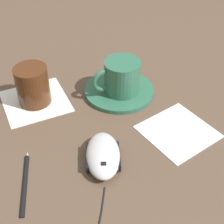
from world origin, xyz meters
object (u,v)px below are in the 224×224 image
at_px(saucer, 119,91).
at_px(computer_mouse, 103,155).
at_px(drinking_glass, 33,85).
at_px(pen, 25,181).
at_px(coffee_cup, 121,77).

distance_m(saucer, computer_mouse, 0.21).
relative_size(drinking_glass, pen, 0.61).
height_order(saucer, pen, saucer).
bearing_deg(drinking_glass, pen, 77.35).
relative_size(coffee_cup, computer_mouse, 0.90).
relative_size(saucer, pen, 1.13).
distance_m(saucer, drinking_glass, 0.19).
distance_m(saucer, pen, 0.31).
xyz_separation_m(saucer, pen, (0.24, 0.20, -0.00)).
xyz_separation_m(coffee_cup, drinking_glass, (0.19, -0.03, -0.00)).
bearing_deg(computer_mouse, drinking_glass, -66.21).
relative_size(computer_mouse, pen, 0.89).
relative_size(computer_mouse, drinking_glass, 1.46).
bearing_deg(coffee_cup, computer_mouse, 62.34).
bearing_deg(saucer, computer_mouse, 63.61).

